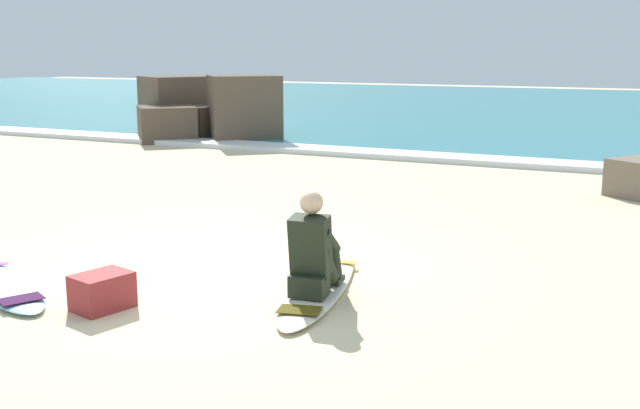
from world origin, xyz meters
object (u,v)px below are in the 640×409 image
Objects in this scene: surfboard_main at (319,285)px; surfboard_spare_near at (0,284)px; surfer_seated at (313,253)px; beach_bag at (102,291)px.

surfboard_spare_near is at bearing -155.25° from surfboard_main.
surfer_seated is (0.09, -0.31, 0.40)m from surfboard_main.
surfer_seated is at bearing 33.02° from beach_bag.
surfer_seated reaches higher than surfboard_spare_near.
surfboard_spare_near is (-2.86, -0.97, -0.40)m from surfer_seated.
surfboard_main is at bearing 24.75° from surfboard_spare_near.
surfer_seated is at bearing 18.76° from surfboard_spare_near.
surfer_seated is 3.05m from surfboard_spare_near.
surfboard_main is 0.51m from surfer_seated.
surfer_seated is 1.97× the size of beach_bag.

